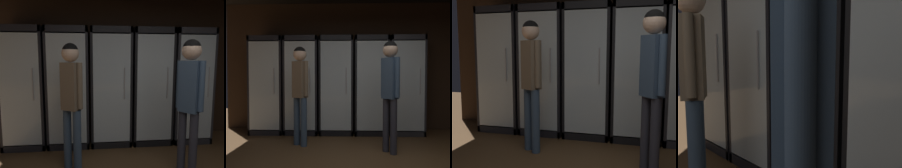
# 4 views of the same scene
# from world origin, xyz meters

# --- Properties ---
(wall_back) EXTENTS (6.00, 0.06, 2.80)m
(wall_back) POSITION_xyz_m (0.00, 3.03, 1.40)
(wall_back) COLOR #382619
(wall_back) RESTS_ON ground
(cooler_far_left) EXTENTS (0.68, 0.63, 1.99)m
(cooler_far_left) POSITION_xyz_m (-1.92, 2.72, 0.96)
(cooler_far_left) COLOR black
(cooler_far_left) RESTS_ON ground
(cooler_left) EXTENTS (0.68, 0.63, 1.99)m
(cooler_left) POSITION_xyz_m (-1.21, 2.72, 0.97)
(cooler_left) COLOR black
(cooler_left) RESTS_ON ground
(cooler_center) EXTENTS (0.68, 0.63, 1.99)m
(cooler_center) POSITION_xyz_m (-0.50, 2.72, 0.97)
(cooler_center) COLOR black
(cooler_center) RESTS_ON ground
(cooler_right) EXTENTS (0.68, 0.63, 1.99)m
(cooler_right) POSITION_xyz_m (0.21, 2.72, 0.97)
(cooler_right) COLOR black
(cooler_right) RESTS_ON ground
(cooler_far_right) EXTENTS (0.68, 0.63, 1.99)m
(cooler_far_right) POSITION_xyz_m (0.92, 2.72, 0.97)
(cooler_far_right) COLOR #2B2B30
(cooler_far_right) RESTS_ON ground
(shopper_near) EXTENTS (0.30, 0.26, 1.68)m
(shopper_near) POSITION_xyz_m (-1.08, 1.83, 1.05)
(shopper_near) COLOR #384C66
(shopper_near) RESTS_ON ground
(shopper_far) EXTENTS (0.25, 0.30, 1.71)m
(shopper_far) POSITION_xyz_m (0.36, 1.51, 1.10)
(shopper_far) COLOR #2D2D38
(shopper_far) RESTS_ON ground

